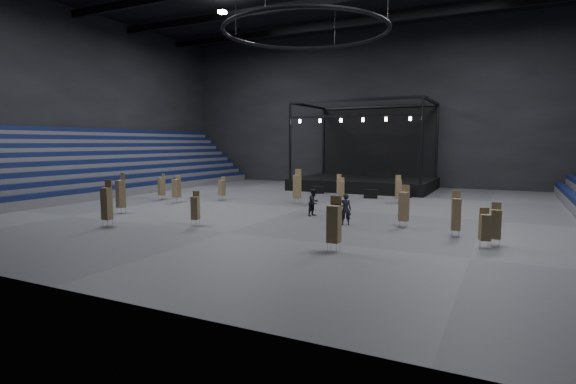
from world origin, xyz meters
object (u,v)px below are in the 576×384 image
at_px(chair_stack_14, 334,223).
at_px(man_center, 345,209).
at_px(flight_case_left, 319,190).
at_px(chair_stack_13, 404,206).
at_px(flight_case_right, 404,192).
at_px(chair_stack_7, 398,189).
at_px(chair_stack_1, 342,188).
at_px(chair_stack_5, 195,207).
at_px(chair_stack_2, 485,227).
at_px(stage, 367,175).
at_px(chair_stack_0, 222,187).
at_px(chair_stack_3, 456,214).
at_px(chair_stack_12, 162,186).
at_px(chair_stack_6, 339,185).
at_px(crew_member, 314,202).
at_px(chair_stack_4, 107,203).
at_px(chair_stack_10, 496,224).
at_px(chair_stack_9, 121,193).
at_px(chair_stack_11, 177,188).
at_px(flight_case_mid, 371,194).
at_px(chair_stack_8, 297,186).

relative_size(chair_stack_14, man_center, 1.33).
bearing_deg(man_center, flight_case_left, -81.46).
bearing_deg(chair_stack_13, flight_case_left, 140.50).
distance_m(flight_case_right, chair_stack_7, 4.50).
xyz_separation_m(chair_stack_1, chair_stack_7, (4.75, 0.28, 0.16)).
xyz_separation_m(chair_stack_5, chair_stack_7, (8.73, 15.11, 0.13)).
bearing_deg(chair_stack_2, chair_stack_1, 110.53).
bearing_deg(chair_stack_5, chair_stack_7, 44.24).
bearing_deg(stage, man_center, -76.75).
bearing_deg(man_center, chair_stack_0, -45.44).
bearing_deg(chair_stack_3, chair_stack_2, -68.00).
height_order(flight_case_right, chair_stack_7, chair_stack_7).
bearing_deg(chair_stack_5, chair_stack_12, 124.79).
distance_m(chair_stack_6, chair_stack_12, 15.81).
bearing_deg(chair_stack_7, chair_stack_6, 136.48).
xyz_separation_m(flight_case_right, chair_stack_12, (-18.40, -11.15, 0.76)).
height_order(man_center, crew_member, man_center).
distance_m(chair_stack_4, chair_stack_10, 21.30).
bearing_deg(chair_stack_4, chair_stack_12, 111.94).
height_order(chair_stack_9, chair_stack_11, chair_stack_9).
bearing_deg(man_center, chair_stack_1, -88.76).
relative_size(flight_case_mid, chair_stack_14, 0.47).
distance_m(chair_stack_4, chair_stack_5, 5.19).
xyz_separation_m(chair_stack_12, man_center, (18.21, -4.29, -0.25)).
relative_size(flight_case_right, chair_stack_10, 0.64).
bearing_deg(chair_stack_1, chair_stack_11, -161.27).
xyz_separation_m(chair_stack_7, chair_stack_10, (7.59, -13.21, -0.10)).
bearing_deg(chair_stack_9, chair_stack_14, 1.52).
xyz_separation_m(chair_stack_5, chair_stack_10, (16.32, 1.91, 0.03)).
height_order(chair_stack_9, crew_member, chair_stack_9).
height_order(flight_case_right, man_center, man_center).
bearing_deg(stage, chair_stack_1, -84.60).
bearing_deg(flight_case_mid, chair_stack_3, -58.80).
bearing_deg(flight_case_left, chair_stack_1, -46.94).
bearing_deg(chair_stack_14, chair_stack_7, 94.15).
height_order(flight_case_left, flight_case_mid, flight_case_mid).
bearing_deg(man_center, chair_stack_4, 8.52).
xyz_separation_m(chair_stack_2, chair_stack_8, (-14.47, 10.09, 0.43)).
height_order(chair_stack_4, crew_member, chair_stack_4).
bearing_deg(chair_stack_9, man_center, 24.24).
bearing_deg(stage, chair_stack_4, -104.80).
height_order(flight_case_right, chair_stack_9, chair_stack_9).
relative_size(chair_stack_3, chair_stack_13, 0.98).
bearing_deg(flight_case_mid, chair_stack_10, -55.97).
relative_size(stage, chair_stack_9, 4.96).
height_order(chair_stack_0, chair_stack_4, chair_stack_4).
bearing_deg(chair_stack_14, flight_case_right, 94.73).
xyz_separation_m(flight_case_left, flight_case_right, (8.08, 0.58, 0.09)).
height_order(chair_stack_9, chair_stack_10, chair_stack_9).
relative_size(chair_stack_14, crew_member, 1.37).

